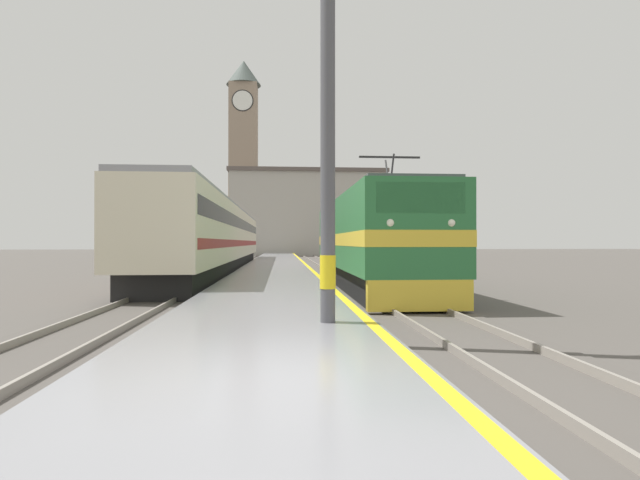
# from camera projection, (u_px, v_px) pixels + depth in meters

# --- Properties ---
(ground_plane) EXTENTS (200.00, 200.00, 0.00)m
(ground_plane) POSITION_uv_depth(u_px,v_px,m) (277.00, 269.00, 35.18)
(ground_plane) COLOR #514C47
(platform) EXTENTS (4.05, 140.00, 0.43)m
(platform) POSITION_uv_depth(u_px,v_px,m) (276.00, 269.00, 30.20)
(platform) COLOR gray
(platform) RESTS_ON ground
(rail_track_near) EXTENTS (2.83, 140.00, 0.16)m
(rail_track_near) POSITION_uv_depth(u_px,v_px,m) (340.00, 272.00, 30.50)
(rail_track_near) COLOR #514C47
(rail_track_near) RESTS_ON ground
(rail_track_far) EXTENTS (2.83, 140.00, 0.16)m
(rail_track_far) POSITION_uv_depth(u_px,v_px,m) (215.00, 273.00, 29.91)
(rail_track_far) COLOR #514C47
(rail_track_far) RESTS_ON ground
(locomotive_train) EXTENTS (2.92, 14.96, 4.70)m
(locomotive_train) POSITION_uv_depth(u_px,v_px,m) (370.00, 241.00, 20.08)
(locomotive_train) COLOR black
(locomotive_train) RESTS_ON ground
(passenger_train) EXTENTS (2.92, 35.44, 4.14)m
(passenger_train) POSITION_uv_depth(u_px,v_px,m) (220.00, 237.00, 32.28)
(passenger_train) COLOR black
(passenger_train) RESTS_ON ground
(catenary_mast) EXTENTS (3.03, 0.29, 8.33)m
(catenary_mast) POSITION_uv_depth(u_px,v_px,m) (334.00, 90.00, 8.95)
(catenary_mast) COLOR #4C4C51
(catenary_mast) RESTS_ON platform
(clock_tower) EXTENTS (5.27, 5.27, 29.88)m
(clock_tower) POSITION_uv_depth(u_px,v_px,m) (244.00, 152.00, 76.69)
(clock_tower) COLOR gray
(clock_tower) RESTS_ON ground
(station_building) EXTENTS (21.56, 10.15, 11.83)m
(station_building) POSITION_uv_depth(u_px,v_px,m) (307.00, 214.00, 70.78)
(station_building) COLOR #A8A399
(station_building) RESTS_ON ground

